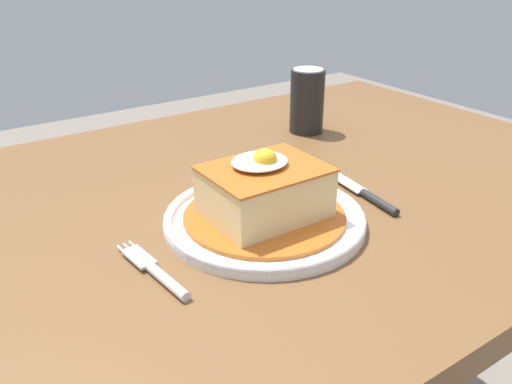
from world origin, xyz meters
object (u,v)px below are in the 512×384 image
at_px(fork, 158,273).
at_px(knife, 369,196).
at_px(main_plate, 264,218).
at_px(soda_can, 307,101).

bearing_deg(fork, knife, 1.43).
bearing_deg(main_plate, fork, -168.77).
height_order(fork, soda_can, soda_can).
bearing_deg(soda_can, main_plate, -137.38).
bearing_deg(fork, main_plate, 11.23).
bearing_deg(knife, soda_can, 67.78).
distance_m(fork, knife, 0.34).
height_order(knife, soda_can, soda_can).
bearing_deg(main_plate, soda_can, 42.62).
xyz_separation_m(fork, knife, (0.34, 0.01, 0.00)).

